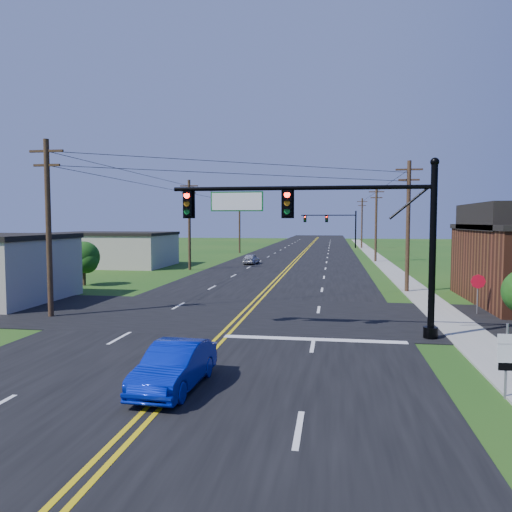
% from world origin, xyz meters
% --- Properties ---
extents(ground, '(260.00, 260.00, 0.00)m').
position_xyz_m(ground, '(0.00, 0.00, 0.00)').
color(ground, '#174614').
rests_on(ground, ground).
extents(road_main, '(16.00, 220.00, 0.04)m').
position_xyz_m(road_main, '(0.00, 50.00, 0.02)').
color(road_main, black).
rests_on(road_main, ground).
extents(road_cross, '(70.00, 10.00, 0.04)m').
position_xyz_m(road_cross, '(0.00, 12.00, 0.02)').
color(road_cross, black).
rests_on(road_cross, ground).
extents(sidewalk, '(2.00, 160.00, 0.08)m').
position_xyz_m(sidewalk, '(10.50, 40.00, 0.04)').
color(sidewalk, gray).
rests_on(sidewalk, ground).
extents(signal_mast_main, '(11.30, 0.60, 7.48)m').
position_xyz_m(signal_mast_main, '(4.34, 8.00, 4.75)').
color(signal_mast_main, black).
rests_on(signal_mast_main, ground).
extents(signal_mast_far, '(10.98, 0.60, 7.48)m').
position_xyz_m(signal_mast_far, '(4.44, 80.00, 4.55)').
color(signal_mast_far, black).
rests_on(signal_mast_far, ground).
extents(cream_bldg_far, '(12.20, 9.20, 3.70)m').
position_xyz_m(cream_bldg_far, '(-19.00, 38.00, 1.86)').
color(cream_bldg_far, '#B8B39D').
rests_on(cream_bldg_far, ground).
extents(utility_pole_left_a, '(1.80, 0.28, 9.00)m').
position_xyz_m(utility_pole_left_a, '(-9.50, 10.00, 4.72)').
color(utility_pole_left_a, '#322216').
rests_on(utility_pole_left_a, ground).
extents(utility_pole_left_b, '(1.80, 0.28, 9.00)m').
position_xyz_m(utility_pole_left_b, '(-9.50, 35.00, 4.72)').
color(utility_pole_left_b, '#322216').
rests_on(utility_pole_left_b, ground).
extents(utility_pole_left_c, '(1.80, 0.28, 9.00)m').
position_xyz_m(utility_pole_left_c, '(-9.50, 62.00, 4.72)').
color(utility_pole_left_c, '#322216').
rests_on(utility_pole_left_c, ground).
extents(utility_pole_right_a, '(1.80, 0.28, 9.00)m').
position_xyz_m(utility_pole_right_a, '(9.80, 22.00, 4.72)').
color(utility_pole_right_a, '#322216').
rests_on(utility_pole_right_a, ground).
extents(utility_pole_right_b, '(1.80, 0.28, 9.00)m').
position_xyz_m(utility_pole_right_b, '(9.80, 48.00, 4.72)').
color(utility_pole_right_b, '#322216').
rests_on(utility_pole_right_b, ground).
extents(utility_pole_right_c, '(1.80, 0.28, 9.00)m').
position_xyz_m(utility_pole_right_c, '(9.80, 78.00, 4.72)').
color(utility_pole_right_c, '#322216').
rests_on(utility_pole_right_c, ground).
extents(tree_right_back, '(3.00, 3.00, 4.10)m').
position_xyz_m(tree_right_back, '(16.00, 26.00, 2.60)').
color(tree_right_back, '#322216').
rests_on(tree_right_back, ground).
extents(tree_left, '(2.40, 2.40, 3.37)m').
position_xyz_m(tree_left, '(-14.00, 22.00, 2.16)').
color(tree_left, '#322216').
rests_on(tree_left, ground).
extents(blue_car, '(1.60, 4.07, 1.32)m').
position_xyz_m(blue_car, '(0.24, 0.34, 0.66)').
color(blue_car, '#081CAF').
rests_on(blue_car, ground).
extents(distant_car, '(1.68, 3.53, 1.16)m').
position_xyz_m(distant_car, '(-4.43, 42.33, 0.58)').
color(distant_car, silver).
rests_on(distant_car, ground).
extents(route_sign, '(0.53, 0.09, 2.10)m').
position_xyz_m(route_sign, '(9.49, 0.98, 1.23)').
color(route_sign, slate).
rests_on(route_sign, ground).
extents(stop_sign, '(0.76, 0.09, 2.13)m').
position_xyz_m(stop_sign, '(12.27, 14.03, 1.53)').
color(stop_sign, slate).
rests_on(stop_sign, ground).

